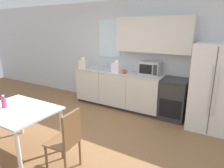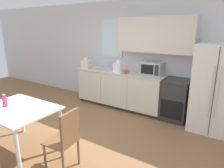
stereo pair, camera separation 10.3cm
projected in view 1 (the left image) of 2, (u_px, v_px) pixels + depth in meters
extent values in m
plane|color=olive|center=(75.00, 144.00, 3.58)|extent=(12.00, 12.00, 0.00)
cube|color=silver|center=(133.00, 55.00, 5.15)|extent=(12.00, 0.06, 2.70)
cube|color=silver|center=(110.00, 39.00, 5.35)|extent=(0.65, 0.04, 0.97)
cube|color=beige|center=(154.00, 35.00, 4.56)|extent=(1.78, 0.32, 0.80)
cube|color=#333333|center=(118.00, 104.00, 5.38)|extent=(2.34, 0.54, 0.08)
cube|color=beige|center=(118.00, 88.00, 5.23)|extent=(2.34, 0.60, 0.83)
cube|color=beige|center=(87.00, 87.00, 5.37)|extent=(0.76, 0.01, 0.81)
cube|color=beige|center=(112.00, 91.00, 4.98)|extent=(0.76, 0.01, 0.81)
cube|color=beige|center=(141.00, 96.00, 4.59)|extent=(0.76, 0.01, 0.81)
cube|color=beige|center=(118.00, 72.00, 5.12)|extent=(2.36, 0.63, 0.03)
cube|color=#2D2D2D|center=(174.00, 99.00, 4.52)|extent=(0.55, 0.59, 0.92)
cube|color=black|center=(170.00, 109.00, 4.31)|extent=(0.47, 0.01, 0.41)
cylinder|color=#262626|center=(164.00, 84.00, 4.24)|extent=(0.03, 0.02, 0.03)
cylinder|color=#262626|center=(169.00, 84.00, 4.19)|extent=(0.03, 0.02, 0.03)
cylinder|color=#262626|center=(174.00, 85.00, 4.13)|extent=(0.03, 0.02, 0.03)
cylinder|color=#262626|center=(179.00, 86.00, 4.08)|extent=(0.03, 0.02, 0.03)
cube|color=silver|center=(214.00, 88.00, 3.96)|extent=(0.84, 0.76, 1.74)
cube|color=#3F3F3F|center=(212.00, 93.00, 3.64)|extent=(0.01, 0.01, 1.68)
cylinder|color=silver|center=(209.00, 91.00, 3.64)|extent=(0.02, 0.02, 0.96)
cylinder|color=silver|center=(215.00, 92.00, 3.59)|extent=(0.02, 0.02, 0.96)
cube|color=#B7BABC|center=(104.00, 69.00, 5.32)|extent=(0.66, 0.39, 0.02)
cylinder|color=silver|center=(107.00, 64.00, 5.42)|extent=(0.02, 0.02, 0.22)
cylinder|color=silver|center=(106.00, 61.00, 5.33)|extent=(0.02, 0.14, 0.02)
cube|color=#B7BABC|center=(150.00, 68.00, 4.75)|extent=(0.48, 0.33, 0.30)
cube|color=black|center=(145.00, 69.00, 4.64)|extent=(0.30, 0.01, 0.22)
cube|color=#2D2D33|center=(155.00, 70.00, 4.53)|extent=(0.10, 0.01, 0.24)
cylinder|color=#BF4C3F|center=(124.00, 72.00, 4.87)|extent=(0.08, 0.08, 0.10)
torus|color=#BF4C3F|center=(126.00, 72.00, 4.83)|extent=(0.02, 0.07, 0.07)
cube|color=silver|center=(84.00, 65.00, 5.43)|extent=(0.25, 0.22, 0.23)
sphere|color=silver|center=(83.00, 59.00, 5.39)|extent=(0.14, 0.14, 0.12)
cube|color=white|center=(117.00, 68.00, 4.93)|extent=(0.25, 0.22, 0.23)
sphere|color=white|center=(117.00, 62.00, 4.89)|extent=(0.14, 0.14, 0.12)
cube|color=white|center=(17.00, 110.00, 3.16)|extent=(1.23, 0.91, 0.03)
cylinder|color=white|center=(19.00, 155.00, 2.66)|extent=(0.06, 0.06, 0.75)
cylinder|color=white|center=(20.00, 116.00, 3.87)|extent=(0.06, 0.06, 0.75)
cylinder|color=white|center=(62.00, 130.00, 3.31)|extent=(0.06, 0.06, 0.75)
cube|color=brown|center=(63.00, 142.00, 2.86)|extent=(0.43, 0.43, 0.02)
cube|color=brown|center=(72.00, 129.00, 2.71)|extent=(0.07, 0.37, 0.48)
cylinder|color=brown|center=(46.00, 159.00, 2.84)|extent=(0.03, 0.03, 0.43)
cylinder|color=brown|center=(62.00, 146.00, 3.14)|extent=(0.03, 0.03, 0.43)
cylinder|color=brown|center=(65.00, 166.00, 2.70)|extent=(0.03, 0.03, 0.43)
cylinder|color=brown|center=(80.00, 152.00, 2.99)|extent=(0.03, 0.03, 0.43)
cylinder|color=#DB386B|center=(4.00, 103.00, 3.19)|extent=(0.07, 0.07, 0.16)
cylinder|color=#DB386B|center=(3.00, 97.00, 3.16)|extent=(0.03, 0.03, 0.03)
cylinder|color=white|center=(3.00, 96.00, 3.16)|extent=(0.04, 0.04, 0.02)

